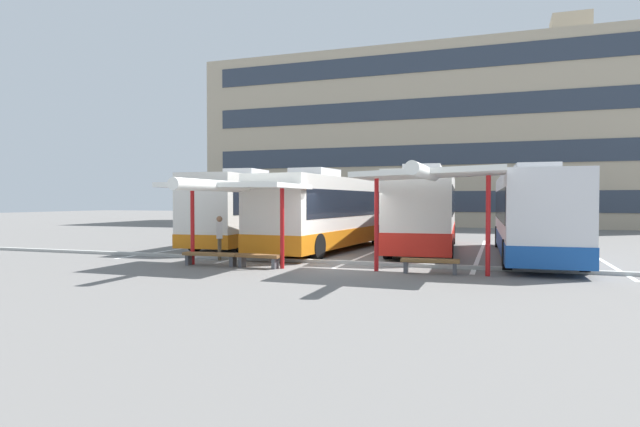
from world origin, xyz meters
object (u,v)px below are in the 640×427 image
Objects in this scene: bench_0 at (211,256)px; bench_1 at (258,258)px; coach_bus_3 at (532,215)px; bench_2 at (430,263)px; coach_bus_0 at (259,209)px; waiting_passenger_0 at (219,235)px; waiting_shelter_1 at (429,175)px; coach_bus_2 at (425,212)px; waiting_shelter_0 at (232,187)px; coach_bus_1 at (327,213)px.

bench_1 is (1.80, 0.00, -0.01)m from bench_0.
bench_0 is at bearing -148.83° from coach_bus_3.
bench_0 is 1.11× the size of bench_2.
coach_bus_3 is at bearing -10.65° from coach_bus_0.
coach_bus_3 is 12.12m from waiting_passenger_0.
waiting_shelter_1 is at bearing 1.83° from bench_0.
bench_1 is 6.15m from waiting_shelter_1.
coach_bus_3 is 6.04× the size of bench_0.
waiting_passenger_0 is at bearing -75.68° from coach_bus_0.
bench_0 is at bearing -70.21° from waiting_passenger_0.
coach_bus_0 is at bearing 138.70° from waiting_shelter_1.
waiting_shelter_1 reaches higher than waiting_passenger_0.
waiting_shelter_0 is at bearing -123.27° from coach_bus_2.
coach_bus_3 is at bearing 23.29° from waiting_passenger_0.
coach_bus_1 is 8.27m from bench_2.
coach_bus_2 is 2.11× the size of waiting_shelter_0.
bench_0 is 1.20× the size of waiting_passenger_0.
waiting_shelter_0 reaches higher than bench_0.
waiting_shelter_0 is at bearing -174.33° from bench_2.
coach_bus_1 is at bearing -25.93° from coach_bus_0.
bench_1 is at bearing -143.90° from coach_bus_3.
coach_bus_2 is 2.12× the size of waiting_shelter_1.
coach_bus_1 reaches higher than waiting_shelter_0.
coach_bus_1 is at bearing 88.26° from bench_1.
bench_0 is (2.42, -8.81, -1.43)m from coach_bus_0.
coach_bus_0 is at bearing 110.31° from waiting_shelter_0.
coach_bus_1 reaches higher than bench_2.
bench_0 is at bearing -128.05° from coach_bus_2.
bench_2 is at bearing 3.82° from bench_0.
coach_bus_0 is 1.15× the size of coach_bus_1.
coach_bus_1 is at bearing 129.74° from waiting_shelter_1.
waiting_shelter_1 is (5.34, -6.43, 1.33)m from coach_bus_1.
coach_bus_3 is 7.84× the size of bench_1.
coach_bus_3 reaches higher than bench_2.
coach_bus_3 is 7.25× the size of waiting_passenger_0.
waiting_shelter_1 is 3.10× the size of waiting_passenger_0.
waiting_shelter_0 is 2.88× the size of bench_2.
coach_bus_2 reaches higher than waiting_shelter_0.
coach_bus_1 reaches higher than waiting_shelter_1.
coach_bus_0 reaches higher than bench_0.
coach_bus_1 is (4.42, -2.15, -0.11)m from coach_bus_0.
bench_2 is (9.76, -8.32, -1.43)m from coach_bus_0.
coach_bus_0 is 13.18m from coach_bus_3.
bench_0 is 7.81m from waiting_shelter_1.
coach_bus_2 is 5.46× the size of bench_0.
waiting_shelter_0 is at bearing -49.77° from waiting_passenger_0.
bench_2 is (7.35, 0.49, -0.00)m from bench_0.
waiting_passenger_0 is at bearing -116.92° from coach_bus_1.
coach_bus_0 is 2.43× the size of waiting_shelter_1.
bench_0 and bench_1 have the same top height.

